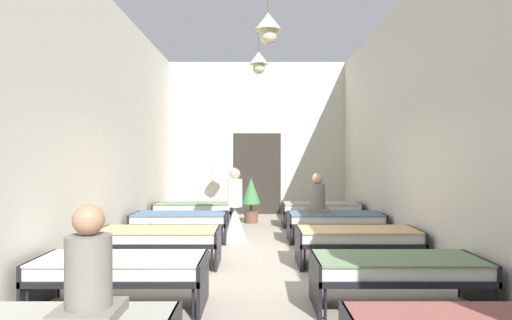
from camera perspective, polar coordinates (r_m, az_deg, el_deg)
ground_plane at (r=6.97m, az=0.02°, el=-14.14°), size 5.82×12.70×0.10m
room_shell at (r=7.95m, az=-0.03°, el=4.47°), size 5.62×12.30×4.52m
bed_left_row_1 at (r=5.24m, az=-17.72°, el=-13.59°), size 1.90×0.84×0.57m
bed_right_row_1 at (r=5.26m, az=17.91°, el=-13.53°), size 1.90×0.84×0.57m
bed_left_row_2 at (r=7.03m, az=-13.01°, el=-9.95°), size 1.90×0.84×0.57m
bed_right_row_2 at (r=7.05m, az=13.01°, el=-9.93°), size 1.90×0.84×0.57m
bed_left_row_3 at (r=8.87m, az=-10.28°, el=-7.77°), size 1.90×0.84×0.57m
bed_right_row_3 at (r=8.88m, az=10.17°, el=-7.76°), size 1.90×0.84×0.57m
bed_left_row_4 at (r=10.73m, az=-8.50°, el=-6.34°), size 1.90×0.84×0.57m
bed_right_row_4 at (r=10.74m, az=8.32°, el=-6.33°), size 1.90×0.84×0.57m
nurse_near_aisle at (r=8.73m, az=-3.10°, el=-7.30°), size 0.52×0.52×1.49m
patient_seated_primary at (r=3.35m, az=-21.53°, el=-14.10°), size 0.44×0.44×0.80m
patient_seated_secondary at (r=8.85m, az=7.85°, el=-4.99°), size 0.44×0.44×0.80m
potted_plant at (r=11.12m, az=-0.93°, el=-4.72°), size 0.49×0.49×1.17m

